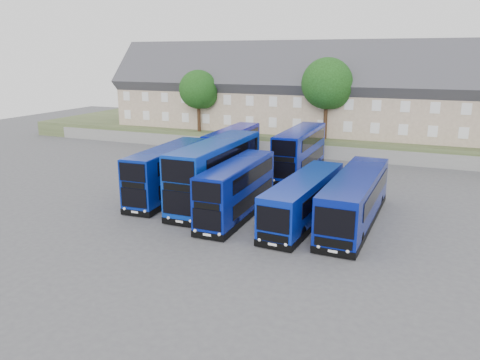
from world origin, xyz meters
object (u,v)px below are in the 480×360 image
coach_east_a (304,200)px  tree_mid (328,85)px  dd_front_left (168,174)px  dd_front_mid (216,173)px  tree_west (200,91)px

coach_east_a → tree_mid: tree_mid is taller
dd_front_left → dd_front_mid: 4.21m
dd_front_left → coach_east_a: bearing=-9.3°
dd_front_left → tree_mid: size_ratio=1.15×
dd_front_left → dd_front_mid: size_ratio=0.86×
dd_front_left → coach_east_a: 11.84m
coach_east_a → tree_mid: 23.95m
coach_east_a → tree_west: tree_west is taller
coach_east_a → tree_west: size_ratio=1.53×
tree_west → dd_front_left: bearing=-69.8°
dd_front_left → tree_mid: tree_mid is taller
tree_west → dd_front_mid: bearing=-60.0°
dd_front_left → tree_mid: (8.30, 21.43, 6.03)m
dd_front_left → tree_west: 22.86m
dd_front_left → tree_mid: 23.76m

